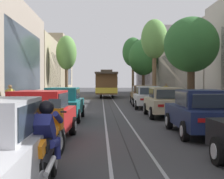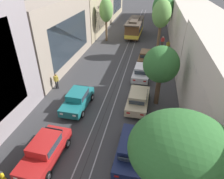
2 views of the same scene
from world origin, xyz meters
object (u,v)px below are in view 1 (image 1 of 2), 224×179
Objects in this scene: street_tree_kerb_right_mid at (154,40)px; pedestrian_on_left_pavement at (10,98)px; parked_car_navy_second_right at (201,112)px; street_tree_kerb_left_second at (66,53)px; street_tree_kerb_right_fourth at (143,58)px; cable_car_trolley at (107,84)px; parked_car_white_fourth_right at (148,97)px; street_tree_kerb_right_far at (133,52)px; street_tree_kerb_right_second at (191,45)px; pedestrian_crossing_far at (155,90)px; parked_car_teal_mid_left at (63,104)px; pedestrian_on_right_pavement at (166,91)px; motorcycle_with_rider at (47,142)px; parked_car_brown_fifth_right at (142,95)px; parked_car_beige_mid_right at (165,102)px; parked_car_red_second_left at (39,116)px.

street_tree_kerb_right_mid is 16.06m from pedestrian_on_left_pavement.
street_tree_kerb_left_second reaches higher than parked_car_navy_second_right.
parked_car_navy_second_right is 30.58m from street_tree_kerb_right_fourth.
cable_car_trolley is at bearing 114.76° from street_tree_kerb_right_mid.
parked_car_navy_second_right is at bearing -88.93° from parked_car_white_fourth_right.
street_tree_kerb_right_mid is at bearing -92.27° from street_tree_kerb_right_fourth.
parked_car_navy_second_right is at bearing -94.40° from street_tree_kerb_right_mid.
street_tree_kerb_right_far is (1.56, 40.22, 5.78)m from parked_car_navy_second_right.
street_tree_kerb_right_second reaches higher than pedestrian_crossing_far.
parked_car_navy_second_right is (5.42, -4.79, 0.00)m from parked_car_teal_mid_left.
pedestrian_on_right_pavement is (3.24, 9.57, 0.17)m from parked_car_white_fourth_right.
parked_car_teal_mid_left is at bearing -106.07° from street_tree_kerb_right_fourth.
pedestrian_crossing_far is at bearing 76.91° from motorcycle_with_rider.
parked_car_teal_mid_left is 4.29m from pedestrian_on_left_pavement.
parked_car_teal_mid_left is 10.50m from motorcycle_with_rider.
street_tree_kerb_right_mid is at bearing 85.60° from parked_car_navy_second_right.
parked_car_brown_fifth_right is at bearing -76.57° from cable_car_trolley.
parked_car_white_fourth_right and parked_car_brown_fifth_right have the same top height.
pedestrian_crossing_far is (2.49, 11.71, 0.18)m from parked_car_white_fourth_right.
street_tree_kerb_right_fourth is at bearing 30.99° from street_tree_kerb_left_second.
street_tree_kerb_right_far is (8.88, 15.53, 1.55)m from street_tree_kerb_left_second.
street_tree_kerb_right_far is (1.67, 34.31, 5.78)m from parked_car_beige_mid_right.
pedestrian_on_left_pavement is 0.99× the size of pedestrian_on_right_pavement.
cable_car_trolley reaches higher than motorcycle_with_rider.
street_tree_kerb_right_fourth is (2.01, 24.32, 4.22)m from parked_car_beige_mid_right.
parked_car_white_fourth_right is at bearing 67.76° from parked_car_red_second_left.
pedestrian_crossing_far is at bearing 79.45° from street_tree_kerb_right_mid.
parked_car_brown_fifth_right is 2.57× the size of pedestrian_on_right_pavement.
motorcycle_with_rider is 1.12× the size of pedestrian_crossing_far.
parked_car_navy_second_right is 1.00× the size of parked_car_brown_fifth_right.
motorcycle_with_rider is (0.95, -10.46, 0.01)m from parked_car_teal_mid_left.
street_tree_kerb_left_second reaches higher than pedestrian_on_right_pavement.
street_tree_kerb_right_far reaches higher than street_tree_kerb_right_fourth.
cable_car_trolley reaches higher than parked_car_beige_mid_right.
parked_car_white_fourth_right is 2.27× the size of motorcycle_with_rider.
parked_car_red_second_left is 8.89m from parked_car_beige_mid_right.
parked_car_brown_fifth_right is at bearing -108.20° from pedestrian_crossing_far.
parked_car_navy_second_right is 0.60× the size of street_tree_kerb_right_fourth.
pedestrian_on_left_pavement is (-5.94, -20.66, -0.70)m from cable_car_trolley.
pedestrian_on_right_pavement is (3.13, 15.29, 0.17)m from parked_car_beige_mid_right.
motorcycle_with_rider is at bearing -110.65° from parked_car_beige_mid_right.
parked_car_teal_mid_left and parked_car_white_fourth_right have the same top height.
pedestrian_on_right_pavement is (1.47, -19.03, -5.61)m from street_tree_kerb_right_far.
pedestrian_on_right_pavement is at bearing 62.76° from parked_car_teal_mid_left.
parked_car_teal_mid_left is 20.08m from pedestrian_crossing_far.
pedestrian_crossing_far is (7.70, 18.55, 0.18)m from parked_car_teal_mid_left.
parked_car_red_second_left is 0.57× the size of street_tree_kerb_right_mid.
street_tree_kerb_left_second reaches higher than parked_car_red_second_left.
street_tree_kerb_right_far is at bearing 60.25° from street_tree_kerb_left_second.
street_tree_kerb_right_far is at bearing 70.12° from cable_car_trolley.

